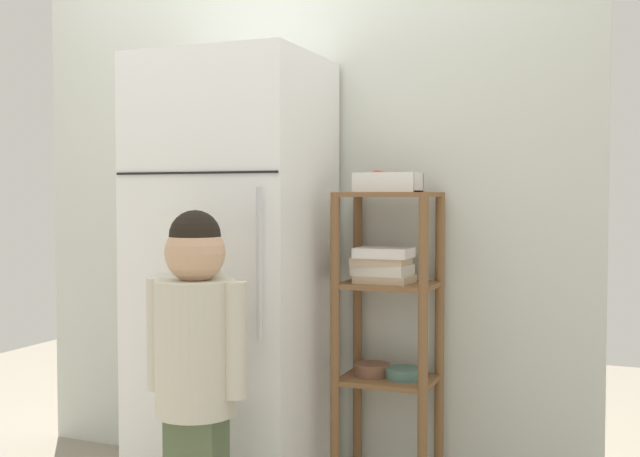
% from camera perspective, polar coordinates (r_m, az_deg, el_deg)
% --- Properties ---
extents(kitchen_wall_back, '(2.48, 0.03, 2.19)m').
position_cam_1_polar(kitchen_wall_back, '(3.25, -1.96, 1.24)').
color(kitchen_wall_back, silver).
rests_on(kitchen_wall_back, ground).
extents(refrigerator, '(0.67, 0.60, 1.69)m').
position_cam_1_polar(refrigerator, '(3.03, -6.40, -3.59)').
color(refrigerator, white).
rests_on(refrigerator, ground).
extents(child_standing, '(0.36, 0.27, 1.12)m').
position_cam_1_polar(child_standing, '(2.56, -9.10, -8.56)').
color(child_standing, '#546443').
rests_on(child_standing, ground).
extents(pantry_shelf_unit, '(0.37, 0.29, 1.18)m').
position_cam_1_polar(pantry_shelf_unit, '(2.95, 4.95, -6.09)').
color(pantry_shelf_unit, brown).
rests_on(pantry_shelf_unit, ground).
extents(fruit_bin, '(0.24, 0.14, 0.08)m').
position_cam_1_polar(fruit_bin, '(2.94, 4.93, 3.40)').
color(fruit_bin, white).
rests_on(fruit_bin, pantry_shelf_unit).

